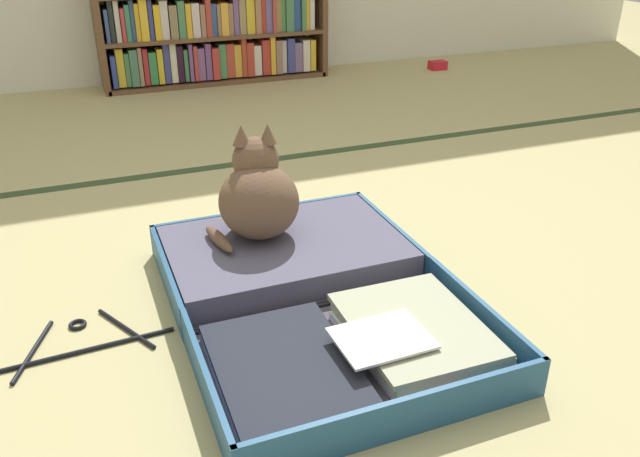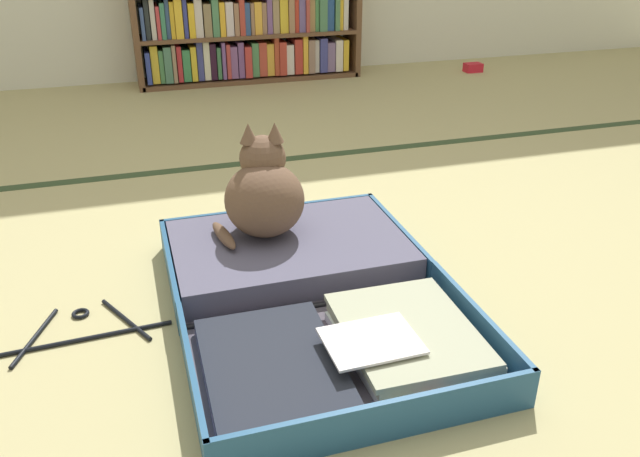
{
  "view_description": "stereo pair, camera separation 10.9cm",
  "coord_description": "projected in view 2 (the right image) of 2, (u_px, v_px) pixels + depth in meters",
  "views": [
    {
      "loc": [
        -0.59,
        -1.31,
        0.88
      ],
      "look_at": [
        -0.09,
        -0.03,
        0.19
      ],
      "focal_mm": 36.29,
      "sensor_mm": 36.0,
      "label": 1
    },
    {
      "loc": [
        -0.49,
        -1.34,
        0.88
      ],
      "look_at": [
        -0.09,
        -0.03,
        0.19
      ],
      "focal_mm": 36.29,
      "sensor_mm": 36.0,
      "label": 2
    }
  ],
  "objects": [
    {
      "name": "ground_plane",
      "position": [
        350.0,
        285.0,
        1.67
      ],
      "size": [
        10.0,
        10.0,
        0.0
      ],
      "primitive_type": "plane",
      "color": "tan"
    },
    {
      "name": "small_red_pouch",
      "position": [
        473.0,
        68.0,
        3.82
      ],
      "size": [
        0.1,
        0.07,
        0.05
      ],
      "color": "red",
      "rests_on": "ground_plane"
    },
    {
      "name": "open_suitcase",
      "position": [
        308.0,
        287.0,
        1.59
      ],
      "size": [
        0.64,
        0.89,
        0.09
      ],
      "color": "#21507A",
      "rests_on": "ground_plane"
    },
    {
      "name": "black_cat",
      "position": [
        264.0,
        193.0,
        1.7
      ],
      "size": [
        0.27,
        0.25,
        0.29
      ],
      "color": "brown",
      "rests_on": "open_suitcase"
    },
    {
      "name": "tatami_border",
      "position": [
        268.0,
        161.0,
        2.48
      ],
      "size": [
        4.8,
        0.05,
        0.0
      ],
      "color": "#324629",
      "rests_on": "ground_plane"
    },
    {
      "name": "bookshelf",
      "position": [
        247.0,
        15.0,
        3.5
      ],
      "size": [
        1.23,
        0.24,
        0.73
      ],
      "color": "brown",
      "rests_on": "ground_plane"
    },
    {
      "name": "clothes_hanger",
      "position": [
        81.0,
        330.0,
        1.48
      ],
      "size": [
        0.4,
        0.21,
        0.01
      ],
      "color": "black",
      "rests_on": "ground_plane"
    }
  ]
}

